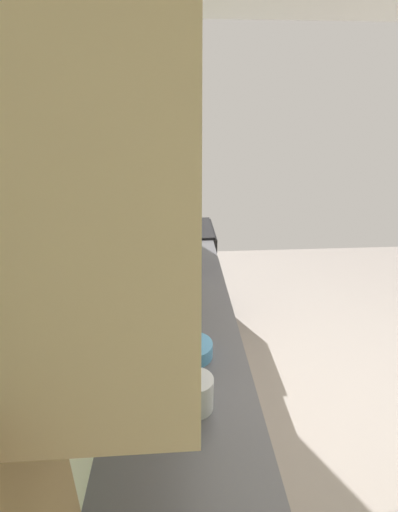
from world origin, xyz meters
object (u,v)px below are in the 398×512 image
microwave (175,246)px  bowl (193,349)px  oven_range (181,272)px  kettle (197,393)px

microwave → bowl: bearing=-175.4°
microwave → bowl: 0.98m
bowl → oven_range: bearing=1.1°
oven_range → microwave: bearing=177.0°
bowl → kettle: (-0.30, 0.00, 0.03)m
microwave → bowl: (-0.97, -0.08, -0.13)m
oven_range → bowl: size_ratio=6.00×
oven_range → kettle: 2.16m
microwave → kettle: size_ratio=2.79×
kettle → oven_range: bearing=1.0°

